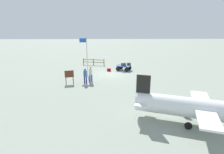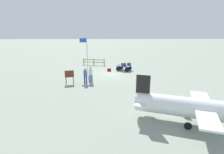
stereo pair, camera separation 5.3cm
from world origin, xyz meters
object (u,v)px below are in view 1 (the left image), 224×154
at_px(luggage_cart, 124,67).
at_px(suitcase_maroon, 123,64).
at_px(suitcase_navy, 129,64).
at_px(worker_lead, 85,75).
at_px(worker_trailing, 91,73).
at_px(flagpole, 86,54).
at_px(airplane_near, 209,110).
at_px(signboard, 69,75).
at_px(suitcase_dark, 109,70).

bearing_deg(luggage_cart, suitcase_maroon, 79.10).
xyz_separation_m(suitcase_navy, worker_lead, (5.26, 5.89, 0.11)).
bearing_deg(luggage_cart, suitcase_navy, -161.93).
height_order(worker_trailing, flagpole, flagpole).
xyz_separation_m(airplane_near, signboard, (10.10, -8.70, -0.17)).
relative_size(luggage_cart, flagpole, 0.48).
bearing_deg(luggage_cart, flagpole, 25.54).
xyz_separation_m(worker_lead, worker_trailing, (-0.53, -0.52, 0.05)).
relative_size(suitcase_navy, worker_lead, 0.33).
bearing_deg(airplane_near, flagpole, -54.32).
bearing_deg(signboard, suitcase_navy, -140.02).
bearing_deg(worker_lead, luggage_cart, -128.67).
relative_size(suitcase_dark, airplane_near, 0.06).
relative_size(suitcase_navy, signboard, 0.39).
xyz_separation_m(suitcase_dark, airplane_near, (-5.90, 13.92, 0.90)).
bearing_deg(worker_trailing, airplane_near, 130.78).
bearing_deg(worker_lead, suitcase_maroon, -129.61).
bearing_deg(suitcase_maroon, flagpole, 23.32).
distance_m(suitcase_navy, suitcase_dark, 2.89).
relative_size(suitcase_dark, signboard, 0.38).
bearing_deg(worker_lead, suitcase_navy, -131.76).
bearing_deg(signboard, suitcase_maroon, -139.08).
xyz_separation_m(worker_trailing, signboard, (2.21, 0.45, -0.10)).
distance_m(worker_trailing, flagpole, 3.39).
height_order(suitcase_maroon, suitcase_navy, suitcase_maroon).
height_order(luggage_cart, suitcase_maroon, suitcase_maroon).
height_order(suitcase_dark, flagpole, flagpole).
relative_size(luggage_cart, suitcase_navy, 4.05).
distance_m(suitcase_maroon, flagpole, 5.41).
distance_m(suitcase_navy, flagpole, 6.29).
bearing_deg(worker_lead, worker_trailing, -135.24).
height_order(luggage_cart, signboard, signboard).
bearing_deg(worker_lead, suitcase_dark, -115.43).
xyz_separation_m(luggage_cart, airplane_near, (-3.89, 14.28, 0.60)).
bearing_deg(worker_trailing, flagpole, -75.57).
height_order(luggage_cart, worker_trailing, worker_trailing).
height_order(worker_lead, flagpole, flagpole).
bearing_deg(flagpole, luggage_cart, -154.46).
xyz_separation_m(luggage_cart, suitcase_dark, (2.01, 0.36, -0.30)).
xyz_separation_m(suitcase_maroon, suitcase_navy, (-0.78, -0.48, -0.04)).
relative_size(luggage_cart, suitcase_dark, 4.10).
bearing_deg(flagpole, suitcase_dark, -145.10).
bearing_deg(worker_trailing, worker_lead, 44.76).
bearing_deg(worker_trailing, signboard, 11.57).
height_order(worker_lead, worker_trailing, worker_trailing).
xyz_separation_m(suitcase_maroon, suitcase_dark, (1.96, 0.12, -0.70)).
xyz_separation_m(suitcase_maroon, signboard, (6.16, 5.34, 0.03)).
relative_size(worker_trailing, signboard, 1.24).
bearing_deg(flagpole, suitcase_maroon, -156.68).
relative_size(worker_lead, flagpole, 0.36).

